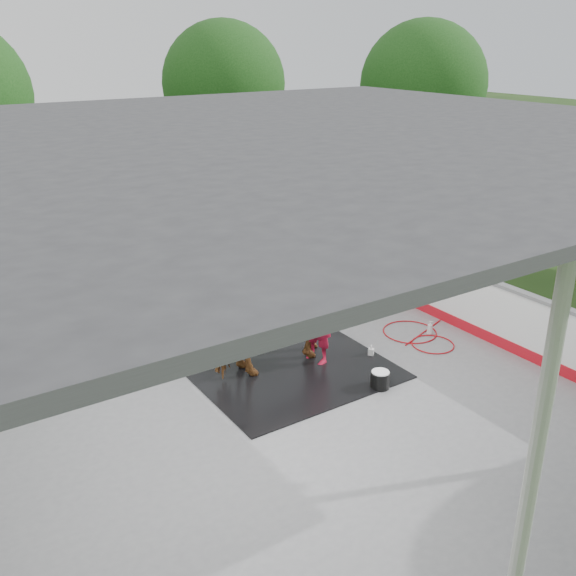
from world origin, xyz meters
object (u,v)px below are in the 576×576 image
dasher_board (468,303)px  horse (287,307)px  wash_bucket (380,379)px  handler (318,315)px

dasher_board → horse: (-3.65, 0.61, 0.56)m
wash_bucket → dasher_board: bearing=15.2°
dasher_board → handler: 3.15m
horse → handler: horse is taller
dasher_board → horse: horse is taller
horse → wash_bucket: (0.85, -1.37, -0.95)m
horse → wash_bucket: 1.87m
dasher_board → handler: handler is taller
horse → wash_bucket: size_ratio=8.31×
horse → wash_bucket: horse is taller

